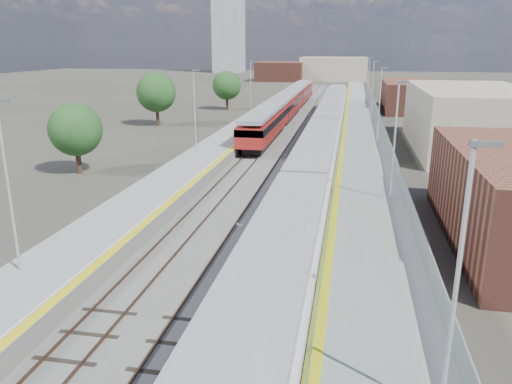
% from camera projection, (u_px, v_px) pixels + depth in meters
% --- Properties ---
extents(ground, '(320.00, 320.00, 0.00)m').
position_uv_depth(ground, '(317.00, 136.00, 60.09)').
color(ground, '#47443A').
rests_on(ground, ground).
extents(ballast_bed, '(10.50, 155.00, 0.06)m').
position_uv_depth(ballast_bed, '(301.00, 132.00, 62.84)').
color(ballast_bed, '#565451').
rests_on(ballast_bed, ground).
extents(tracks, '(8.96, 160.00, 0.17)m').
position_uv_depth(tracks, '(307.00, 129.00, 64.29)').
color(tracks, '#4C3323').
rests_on(tracks, ground).
extents(platform_right, '(4.70, 155.00, 8.52)m').
position_uv_depth(platform_right, '(362.00, 130.00, 61.35)').
color(platform_right, slate).
rests_on(platform_right, ground).
extents(platform_left, '(4.30, 155.00, 8.52)m').
position_uv_depth(platform_left, '(248.00, 127.00, 63.91)').
color(platform_left, slate).
rests_on(platform_left, ground).
extents(buildings, '(72.00, 185.50, 40.00)m').
position_uv_depth(buildings, '(277.00, 44.00, 143.78)').
color(buildings, brown).
rests_on(buildings, ground).
extents(green_train, '(3.03, 84.23, 3.33)m').
position_uv_depth(green_train, '(324.00, 136.00, 46.83)').
color(green_train, black).
rests_on(green_train, ground).
extents(red_train, '(2.86, 57.96, 3.61)m').
position_uv_depth(red_train, '(288.00, 104.00, 74.11)').
color(red_train, black).
rests_on(red_train, ground).
extents(tree_a, '(4.42, 4.42, 5.99)m').
position_uv_depth(tree_a, '(75.00, 130.00, 41.63)').
color(tree_a, '#382619').
rests_on(tree_a, ground).
extents(tree_b, '(5.24, 5.24, 7.11)m').
position_uv_depth(tree_b, '(156.00, 92.00, 66.69)').
color(tree_b, '#382619').
rests_on(tree_b, ground).
extents(tree_c, '(4.77, 4.77, 6.46)m').
position_uv_depth(tree_c, '(227.00, 85.00, 83.36)').
color(tree_c, '#382619').
rests_on(tree_c, ground).
extents(tree_d, '(4.28, 4.28, 5.81)m').
position_uv_depth(tree_d, '(466.00, 96.00, 69.89)').
color(tree_d, '#382619').
rests_on(tree_d, ground).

